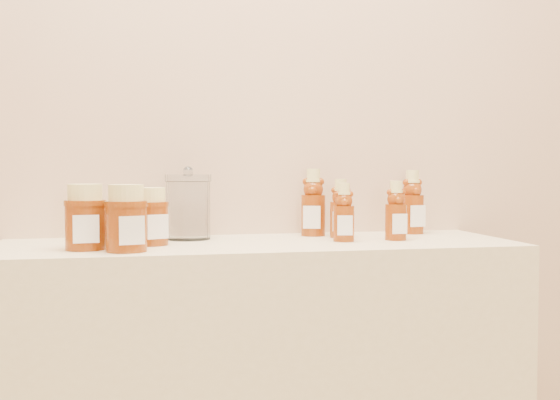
{
  "coord_description": "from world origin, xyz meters",
  "views": [
    {
      "loc": [
        -0.3,
        -0.05,
        1.08
      ],
      "look_at": [
        0.04,
        1.52,
        1.0
      ],
      "focal_mm": 45.0,
      "sensor_mm": 36.0,
      "label": 1
    }
  ],
  "objects": [
    {
      "name": "bear_bottle_back_left",
      "position": [
        0.16,
        1.68,
        1.0
      ],
      "size": [
        0.09,
        0.09,
        0.19
      ],
      "primitive_type": null,
      "rotation": [
        0.0,
        0.0,
        -0.38
      ],
      "color": "#6A2708",
      "rests_on": "display_table"
    },
    {
      "name": "honey_jar_left",
      "position": [
        -0.39,
        1.49,
        0.97
      ],
      "size": [
        0.1,
        0.1,
        0.14
      ],
      "primitive_type": null,
      "rotation": [
        0.0,
        0.0,
        0.09
      ],
      "color": "#6A2708",
      "rests_on": "display_table"
    },
    {
      "name": "glass_canister",
      "position": [
        -0.16,
        1.65,
        0.99
      ],
      "size": [
        0.12,
        0.12,
        0.17
      ],
      "primitive_type": null,
      "rotation": [
        0.0,
        0.0,
        -0.1
      ],
      "color": "white",
      "rests_on": "display_table"
    },
    {
      "name": "wall_back",
      "position": [
        0.0,
        1.75,
        1.35
      ],
      "size": [
        3.5,
        0.02,
        2.7
      ],
      "primitive_type": "cube",
      "color": "tan",
      "rests_on": "ground"
    },
    {
      "name": "bear_bottle_back_right",
      "position": [
        0.43,
        1.68,
        0.99
      ],
      "size": [
        0.07,
        0.07,
        0.19
      ],
      "primitive_type": null,
      "rotation": [
        0.0,
        0.0,
        0.1
      ],
      "color": "#6A2708",
      "rests_on": "display_table"
    },
    {
      "name": "bear_bottle_back_mid",
      "position": [
        0.22,
        1.62,
        0.98
      ],
      "size": [
        0.07,
        0.07,
        0.17
      ],
      "primitive_type": null,
      "rotation": [
        0.0,
        0.0,
        -0.33
      ],
      "color": "#6A2708",
      "rests_on": "display_table"
    },
    {
      "name": "honey_jar_front",
      "position": [
        -0.3,
        1.43,
        0.97
      ],
      "size": [
        0.11,
        0.11,
        0.14
      ],
      "primitive_type": null,
      "rotation": [
        0.0,
        0.0,
        0.26
      ],
      "color": "#6A2708",
      "rests_on": "display_table"
    },
    {
      "name": "bear_bottle_front_right",
      "position": [
        0.33,
        1.53,
        0.98
      ],
      "size": [
        0.06,
        0.06,
        0.16
      ],
      "primitive_type": null,
      "rotation": [
        0.0,
        0.0,
        -0.01
      ],
      "color": "#6A2708",
      "rests_on": "display_table"
    },
    {
      "name": "bear_bottle_front_left",
      "position": [
        0.2,
        1.53,
        0.98
      ],
      "size": [
        0.06,
        0.06,
        0.16
      ],
      "primitive_type": null,
      "rotation": [
        0.0,
        0.0,
        -0.19
      ],
      "color": "#6A2708",
      "rests_on": "display_table"
    },
    {
      "name": "honey_jar_back",
      "position": [
        -0.25,
        1.55,
        0.96
      ],
      "size": [
        0.11,
        0.11,
        0.13
      ],
      "primitive_type": null,
      "rotation": [
        0.0,
        0.0,
        0.38
      ],
      "color": "#6A2708",
      "rests_on": "display_table"
    }
  ]
}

